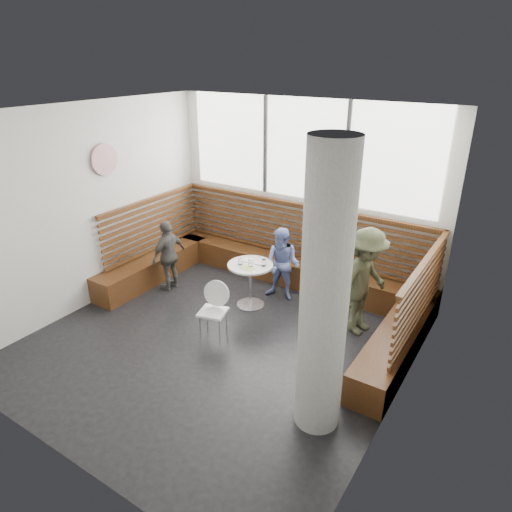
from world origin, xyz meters
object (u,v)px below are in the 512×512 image
Objects in this scene: concrete_column at (324,296)px; cafe_table at (250,276)px; adult_man at (364,282)px; child_back at (283,264)px; cafe_chair at (215,306)px; child_left at (169,255)px.

cafe_table is at bearing 139.62° from concrete_column.
child_back is (-1.49, 0.25, -0.20)m from adult_man.
cafe_chair is at bearing 159.18° from concrete_column.
cafe_chair is at bearing -106.26° from child_back.
cafe_chair is 2.18m from adult_man.
concrete_column is 2.18m from adult_man.
concrete_column is 4.25× the size of cafe_table.
cafe_chair is 0.66× the size of child_left.
cafe_table is at bearing 77.39° from cafe_chair.
concrete_column reaches higher than adult_man.
child_left is at bearing 140.06° from cafe_chair.
concrete_column is 3.02m from child_back.
concrete_column reaches higher than cafe_chair.
cafe_chair is 1.75m from child_left.
concrete_column is at bearing 69.68° from child_left.
cafe_table is at bearing -126.61° from child_back.
concrete_column is at bearing -40.38° from cafe_table.
cafe_chair is 1.52m from child_back.
adult_man is 1.30× the size of child_left.
child_back is (0.30, 0.52, 0.08)m from cafe_table.
adult_man is (-0.26, 2.01, -0.78)m from concrete_column.
child_left is at bearing -171.19° from cafe_table.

